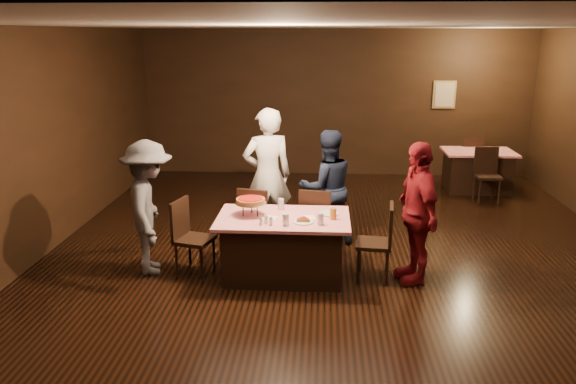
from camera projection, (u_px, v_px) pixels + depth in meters
The scene contains 23 objects.
room at pixel (345, 100), 6.67m from camera, with size 10.00×10.04×3.02m.
main_table at pixel (283, 247), 6.88m from camera, with size 1.60×1.00×0.77m, color #B80C1E.
back_table at pixel (477, 171), 10.67m from camera, with size 1.30×0.90×0.77m, color red.
chair_far_left at pixel (258, 220), 7.60m from camera, with size 0.42×0.42×0.95m, color black.
chair_far_right at pixel (317, 221), 7.55m from camera, with size 0.42×0.42×0.95m, color black.
chair_end_left at pixel (194, 238), 6.92m from camera, with size 0.42×0.42×0.95m, color black.
chair_end_right at pixel (374, 242), 6.79m from camera, with size 0.42×0.42×0.95m, color black.
chair_back_near at pixel (488, 175), 9.97m from camera, with size 0.42×0.42×0.95m, color black.
chair_back_far at pixel (470, 159), 11.22m from camera, with size 0.42×0.42×0.95m, color black.
diner_white_jacket at pixel (267, 176), 7.94m from camera, with size 0.70×0.46×1.93m, color white.
diner_navy_hoodie at pixel (327, 188), 7.87m from camera, with size 0.80×0.62×1.64m, color #141C31.
diner_grey_knit at pixel (149, 208), 6.91m from camera, with size 1.08×0.62×1.68m, color #595A5F.
diner_red_shirt at pixel (417, 213), 6.65m from camera, with size 1.01×0.42×1.72m, color maroon.
pizza_stand at pixel (251, 201), 6.79m from camera, with size 0.38×0.38×0.22m.
plate_with_slice at pixel (303, 220), 6.58m from camera, with size 0.25×0.25×0.06m.
plate_empty at pixel (329, 213), 6.88m from camera, with size 0.25×0.25×0.01m, color white.
glass_front_left at pixel (286, 220), 6.46m from camera, with size 0.08×0.08×0.14m, color silver.
glass_front_right at pixel (320, 219), 6.49m from camera, with size 0.08×0.08×0.14m, color silver.
glass_amber at pixel (333, 214), 6.67m from camera, with size 0.08×0.08×0.14m, color #BF7F26.
glass_back at pixel (281, 204), 7.04m from camera, with size 0.08×0.08×0.14m, color silver.
condiments at pixel (266, 220), 6.50m from camera, with size 0.17×0.10×0.09m.
napkin_center at pixel (308, 217), 6.75m from camera, with size 0.16×0.16×0.01m, color white.
napkin_left at pixel (270, 218), 6.73m from camera, with size 0.16×0.16×0.01m, color white.
Camera 1 is at (-0.26, -6.74, 2.91)m, focal length 35.00 mm.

